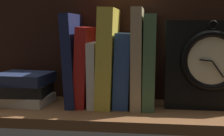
{
  "coord_description": "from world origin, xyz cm",
  "views": [
    {
      "loc": [
        10.43,
        -85.51,
        21.28
      ],
      "look_at": [
        -1.3,
        3.58,
        10.09
      ],
      "focal_mm": 53.93,
      "sensor_mm": 36.0,
      "label": 1
    }
  ],
  "objects_px": {
    "book_yellow_seinlanguage": "(108,57)",
    "framed_clock": "(210,64)",
    "book_green_romantic": "(150,61)",
    "book_blue_modern": "(124,69)",
    "book_navy_bierce": "(74,60)",
    "book_red_requiem": "(85,66)",
    "book_stack_side": "(23,88)",
    "book_white_catcher": "(96,73)",
    "book_tan_shortstories": "(138,58)"
  },
  "relations": [
    {
      "from": "book_white_catcher",
      "to": "book_tan_shortstories",
      "type": "distance_m",
      "value": 0.12
    },
    {
      "from": "book_yellow_seinlanguage",
      "to": "book_stack_side",
      "type": "xyz_separation_m",
      "value": [
        -0.23,
        -0.02,
        -0.09
      ]
    },
    {
      "from": "book_navy_bierce",
      "to": "book_white_catcher",
      "type": "distance_m",
      "value": 0.07
    },
    {
      "from": "book_green_romantic",
      "to": "book_yellow_seinlanguage",
      "type": "bearing_deg",
      "value": 180.0
    },
    {
      "from": "book_red_requiem",
      "to": "book_green_romantic",
      "type": "bearing_deg",
      "value": 0.0
    },
    {
      "from": "book_navy_bierce",
      "to": "book_stack_side",
      "type": "distance_m",
      "value": 0.16
    },
    {
      "from": "book_white_catcher",
      "to": "framed_clock",
      "type": "height_order",
      "value": "framed_clock"
    },
    {
      "from": "book_white_catcher",
      "to": "book_yellow_seinlanguage",
      "type": "height_order",
      "value": "book_yellow_seinlanguage"
    },
    {
      "from": "book_yellow_seinlanguage",
      "to": "book_blue_modern",
      "type": "height_order",
      "value": "book_yellow_seinlanguage"
    },
    {
      "from": "book_red_requiem",
      "to": "book_white_catcher",
      "type": "bearing_deg",
      "value": 0.0
    },
    {
      "from": "book_red_requiem",
      "to": "book_white_catcher",
      "type": "xyz_separation_m",
      "value": [
        0.03,
        0.0,
        -0.02
      ]
    },
    {
      "from": "book_green_romantic",
      "to": "framed_clock",
      "type": "bearing_deg",
      "value": -3.27
    },
    {
      "from": "book_white_catcher",
      "to": "book_tan_shortstories",
      "type": "bearing_deg",
      "value": 0.0
    },
    {
      "from": "book_blue_modern",
      "to": "book_green_romantic",
      "type": "bearing_deg",
      "value": 0.0
    },
    {
      "from": "framed_clock",
      "to": "book_red_requiem",
      "type": "bearing_deg",
      "value": 178.46
    },
    {
      "from": "book_blue_modern",
      "to": "book_tan_shortstories",
      "type": "xyz_separation_m",
      "value": [
        0.04,
        0.0,
        0.03
      ]
    },
    {
      "from": "book_navy_bierce",
      "to": "book_stack_side",
      "type": "bearing_deg",
      "value": -172.34
    },
    {
      "from": "book_tan_shortstories",
      "to": "book_stack_side",
      "type": "bearing_deg",
      "value": -176.56
    },
    {
      "from": "book_green_romantic",
      "to": "framed_clock",
      "type": "xyz_separation_m",
      "value": [
        0.15,
        -0.01,
        -0.01
      ]
    },
    {
      "from": "book_white_catcher",
      "to": "framed_clock",
      "type": "distance_m",
      "value": 0.3
    },
    {
      "from": "book_yellow_seinlanguage",
      "to": "book_blue_modern",
      "type": "distance_m",
      "value": 0.05
    },
    {
      "from": "book_yellow_seinlanguage",
      "to": "book_green_romantic",
      "type": "distance_m",
      "value": 0.11
    },
    {
      "from": "book_navy_bierce",
      "to": "book_yellow_seinlanguage",
      "type": "relative_size",
      "value": 0.94
    },
    {
      "from": "book_red_requiem",
      "to": "book_white_catcher",
      "type": "relative_size",
      "value": 1.23
    },
    {
      "from": "book_navy_bierce",
      "to": "book_tan_shortstories",
      "type": "bearing_deg",
      "value": 0.0
    },
    {
      "from": "book_navy_bierce",
      "to": "book_stack_side",
      "type": "height_order",
      "value": "book_navy_bierce"
    },
    {
      "from": "book_red_requiem",
      "to": "book_yellow_seinlanguage",
      "type": "xyz_separation_m",
      "value": [
        0.06,
        0.0,
        0.02
      ]
    },
    {
      "from": "book_yellow_seinlanguage",
      "to": "book_green_romantic",
      "type": "xyz_separation_m",
      "value": [
        0.11,
        0.0,
        -0.01
      ]
    },
    {
      "from": "book_navy_bierce",
      "to": "book_green_romantic",
      "type": "height_order",
      "value": "book_navy_bierce"
    },
    {
      "from": "book_white_catcher",
      "to": "book_green_romantic",
      "type": "distance_m",
      "value": 0.15
    },
    {
      "from": "book_navy_bierce",
      "to": "book_green_romantic",
      "type": "xyz_separation_m",
      "value": [
        0.21,
        0.0,
        -0.0
      ]
    },
    {
      "from": "book_navy_bierce",
      "to": "book_blue_modern",
      "type": "xyz_separation_m",
      "value": [
        0.14,
        0.0,
        -0.03
      ]
    },
    {
      "from": "book_yellow_seinlanguage",
      "to": "framed_clock",
      "type": "distance_m",
      "value": 0.27
    },
    {
      "from": "book_red_requiem",
      "to": "book_tan_shortstories",
      "type": "relative_size",
      "value": 0.81
    },
    {
      "from": "book_navy_bierce",
      "to": "framed_clock",
      "type": "relative_size",
      "value": 1.08
    },
    {
      "from": "book_tan_shortstories",
      "to": "book_stack_side",
      "type": "distance_m",
      "value": 0.33
    },
    {
      "from": "book_red_requiem",
      "to": "book_yellow_seinlanguage",
      "type": "distance_m",
      "value": 0.07
    },
    {
      "from": "book_blue_modern",
      "to": "framed_clock",
      "type": "relative_size",
      "value": 0.86
    },
    {
      "from": "framed_clock",
      "to": "book_white_catcher",
      "type": "bearing_deg",
      "value": 178.31
    },
    {
      "from": "book_yellow_seinlanguage",
      "to": "book_blue_modern",
      "type": "xyz_separation_m",
      "value": [
        0.04,
        0.0,
        -0.03
      ]
    },
    {
      "from": "book_yellow_seinlanguage",
      "to": "book_blue_modern",
      "type": "bearing_deg",
      "value": 0.0
    },
    {
      "from": "book_navy_bierce",
      "to": "book_stack_side",
      "type": "xyz_separation_m",
      "value": [
        -0.14,
        -0.02,
        -0.08
      ]
    },
    {
      "from": "book_green_romantic",
      "to": "book_white_catcher",
      "type": "bearing_deg",
      "value": 180.0
    },
    {
      "from": "book_red_requiem",
      "to": "book_stack_side",
      "type": "bearing_deg",
      "value": -173.71
    },
    {
      "from": "book_white_catcher",
      "to": "book_green_romantic",
      "type": "xyz_separation_m",
      "value": [
        0.15,
        0.0,
        0.04
      ]
    },
    {
      "from": "book_stack_side",
      "to": "book_red_requiem",
      "type": "bearing_deg",
      "value": 6.29
    },
    {
      "from": "book_red_requiem",
      "to": "book_stack_side",
      "type": "distance_m",
      "value": 0.18
    },
    {
      "from": "book_green_romantic",
      "to": "book_stack_side",
      "type": "relative_size",
      "value": 1.44
    },
    {
      "from": "book_tan_shortstories",
      "to": "book_yellow_seinlanguage",
      "type": "bearing_deg",
      "value": 180.0
    },
    {
      "from": "book_blue_modern",
      "to": "framed_clock",
      "type": "distance_m",
      "value": 0.22
    }
  ]
}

